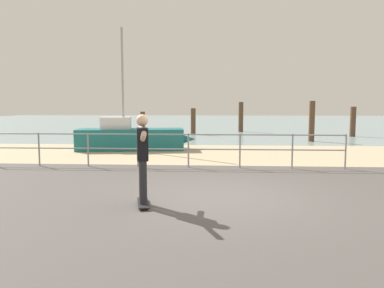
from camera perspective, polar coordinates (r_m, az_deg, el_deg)
ground_plane at (r=6.95m, az=4.65°, el=-10.02°), size 24.00×10.00×0.04m
beach_strip at (r=14.80m, az=4.10°, el=-1.49°), size 24.00×6.00×0.04m
sea_surface at (r=42.72m, az=3.79°, el=3.36°), size 72.00×50.00×0.04m
railing_fence at (r=11.46m, az=-4.40°, el=-0.16°), size 10.87×0.05×1.05m
sailboat at (r=16.11m, az=-8.66°, el=0.93°), size 5.05×1.99×5.06m
skateboard at (r=7.25m, az=-7.37°, el=-8.82°), size 0.38×0.82×0.08m
skateboarder at (r=7.07m, az=-7.47°, el=-1.35°), size 0.42×1.43×1.65m
groyne_post_0 at (r=24.27m, az=-7.45°, el=3.12°), size 0.29×0.29×1.48m
groyne_post_1 at (r=24.21m, az=0.18°, el=3.42°), size 0.31×0.31×1.69m
groyne_post_2 at (r=26.76m, az=7.38°, el=4.05°), size 0.33×0.33×2.10m
groyne_post_3 at (r=20.50m, az=17.61°, el=3.27°), size 0.30×0.30×2.11m
groyne_post_4 at (r=24.48m, az=23.10°, el=3.09°), size 0.33×0.33×1.80m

